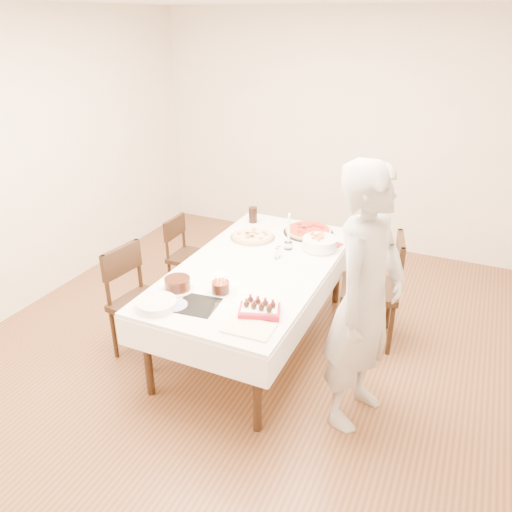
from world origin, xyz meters
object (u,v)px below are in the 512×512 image
at_px(person, 365,301).
at_px(chair_left_savory, 191,257).
at_px(pasta_bowl, 320,243).
at_px(cola_glass, 253,215).
at_px(taper_candle, 289,231).
at_px(chair_right_savory, 369,289).
at_px(dining_table, 256,304).
at_px(chair_left_dessert, 144,304).
at_px(pizza_white, 253,236).
at_px(strawberry_box, 260,310).
at_px(birthday_cake, 220,283).
at_px(layer_cake, 178,284).
at_px(pizza_pepperoni, 308,231).

bearing_deg(person, chair_left_savory, 76.07).
relative_size(pasta_bowl, cola_glass, 1.97).
height_order(person, cola_glass, person).
bearing_deg(taper_candle, cola_glass, 140.93).
height_order(chair_right_savory, chair_left_savory, chair_right_savory).
bearing_deg(chair_left_savory, pasta_bowl, 179.44).
distance_m(pasta_bowl, cola_glass, 0.86).
relative_size(dining_table, pasta_bowl, 7.12).
distance_m(person, pasta_bowl, 1.18).
height_order(taper_candle, cola_glass, taper_candle).
relative_size(chair_left_dessert, cola_glass, 6.17).
xyz_separation_m(pizza_white, strawberry_box, (0.58, -1.14, 0.01)).
xyz_separation_m(dining_table, pizza_white, (-0.25, 0.48, 0.40)).
distance_m(dining_table, birthday_cake, 0.69).
bearing_deg(layer_cake, birthday_cake, 18.04).
relative_size(chair_left_savory, strawberry_box, 2.91).
distance_m(chair_right_savory, cola_glass, 1.37).
bearing_deg(chair_left_savory, dining_table, 151.31).
xyz_separation_m(chair_left_dessert, layer_cake, (0.41, -0.09, 0.33)).
height_order(dining_table, person, person).
relative_size(dining_table, chair_right_savory, 2.16).
bearing_deg(layer_cake, taper_candle, 64.62).
xyz_separation_m(pasta_bowl, birthday_cake, (-0.42, -1.02, 0.03)).
bearing_deg(person, taper_candle, 57.70).
xyz_separation_m(chair_left_savory, pizza_pepperoni, (1.12, 0.30, 0.37)).
distance_m(pizza_white, layer_cake, 1.10).
distance_m(pizza_pepperoni, birthday_cake, 1.34).
distance_m(chair_right_savory, strawberry_box, 1.26).
xyz_separation_m(dining_table, taper_candle, (0.13, 0.40, 0.55)).
bearing_deg(chair_right_savory, pasta_bowl, 159.73).
xyz_separation_m(person, cola_glass, (-1.41, 1.33, -0.10)).
bearing_deg(chair_left_savory, pizza_white, 176.80).
bearing_deg(strawberry_box, pasta_bowl, 87.91).
bearing_deg(pizza_pepperoni, chair_left_savory, -165.09).
relative_size(chair_right_savory, person, 0.54).
height_order(chair_right_savory, pasta_bowl, chair_right_savory).
bearing_deg(layer_cake, dining_table, 60.00).
distance_m(chair_right_savory, birthday_cake, 1.36).
relative_size(cola_glass, strawberry_box, 0.55).
bearing_deg(taper_candle, birthday_cake, -100.90).
relative_size(pizza_white, pizza_pepperoni, 0.88).
relative_size(dining_table, chair_left_dessert, 2.27).
distance_m(taper_candle, strawberry_box, 1.09).
distance_m(dining_table, pizza_white, 0.67).
relative_size(chair_left_savory, birthday_cake, 5.81).
height_order(pizza_pepperoni, strawberry_box, strawberry_box).
height_order(chair_left_savory, person, person).
xyz_separation_m(pizza_white, pasta_bowl, (0.63, 0.03, 0.03)).
xyz_separation_m(chair_left_savory, pasta_bowl, (1.32, -0.00, 0.40)).
bearing_deg(chair_left_dessert, pizza_white, -109.64).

